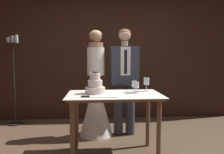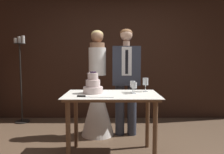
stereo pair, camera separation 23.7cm
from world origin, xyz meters
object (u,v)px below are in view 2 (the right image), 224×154
at_px(groom, 126,76).
at_px(bride, 98,97).
at_px(cake_knife, 88,96).
at_px(tiered_cake, 93,86).
at_px(candle_stand, 21,79).
at_px(wine_glass_far, 146,82).
at_px(cake_table, 112,103).
at_px(wine_glass_near, 134,86).
at_px(wine_glass_middle, 133,84).

bearing_deg(groom, bride, 179.93).
height_order(cake_knife, bride, bride).
relative_size(tiered_cake, candle_stand, 0.17).
bearing_deg(wine_glass_far, candle_stand, 150.08).
xyz_separation_m(tiered_cake, groom, (0.48, 0.72, 0.06)).
xyz_separation_m(cake_table, tiered_cake, (-0.24, 0.06, 0.21)).
relative_size(wine_glass_near, wine_glass_middle, 0.95).
distance_m(wine_glass_far, groom, 0.63).
relative_size(tiered_cake, cake_knife, 0.66).
height_order(tiered_cake, groom, groom).
bearing_deg(wine_glass_middle, wine_glass_near, -85.01).
xyz_separation_m(tiered_cake, wine_glass_middle, (0.53, 0.07, 0.01)).
bearing_deg(cake_table, wine_glass_far, 22.58).
relative_size(cake_knife, wine_glass_middle, 2.82).
bearing_deg(cake_table, wine_glass_near, 7.22).
xyz_separation_m(wine_glass_near, wine_glass_middle, (-0.01, 0.10, 0.01)).
bearing_deg(groom, wine_glass_near, -85.71).
distance_m(cake_table, bride, 0.82).
xyz_separation_m(wine_glass_middle, wine_glass_far, (0.18, 0.06, 0.02)).
relative_size(wine_glass_far, groom, 0.11).
distance_m(wine_glass_near, wine_glass_far, 0.23).
bearing_deg(wine_glass_near, groom, 94.29).
xyz_separation_m(cake_table, wine_glass_middle, (0.28, 0.13, 0.22)).
xyz_separation_m(cake_table, groom, (0.23, 0.78, 0.27)).
bearing_deg(groom, candle_stand, 160.87).
distance_m(cake_table, candle_stand, 2.32).
height_order(tiered_cake, candle_stand, candle_stand).
height_order(cake_table, groom, groom).
bearing_deg(wine_glass_middle, candle_stand, 146.83).
bearing_deg(bride, wine_glass_middle, -51.55).
distance_m(wine_glass_far, bride, 0.97).
bearing_deg(groom, wine_glass_far, -68.96).
relative_size(cake_table, bride, 0.70).
height_order(cake_knife, wine_glass_near, wine_glass_near).
distance_m(tiered_cake, wine_glass_far, 0.72).
relative_size(tiered_cake, wine_glass_far, 1.51).
xyz_separation_m(cake_table, candle_stand, (-1.78, 1.48, 0.16)).
height_order(wine_glass_middle, groom, groom).
bearing_deg(candle_stand, tiered_cake, -42.80).
height_order(wine_glass_middle, candle_stand, candle_stand).
relative_size(groom, candle_stand, 1.02).
xyz_separation_m(wine_glass_middle, groom, (-0.05, 0.65, 0.05)).
relative_size(cake_knife, candle_stand, 0.25).
bearing_deg(wine_glass_near, cake_knife, -155.57).
height_order(tiered_cake, bride, bride).
relative_size(wine_glass_near, wine_glass_far, 0.77).
bearing_deg(wine_glass_far, groom, 111.04).
distance_m(cake_knife, wine_glass_middle, 0.67).
height_order(tiered_cake, wine_glass_middle, tiered_cake).
distance_m(cake_table, wine_glass_middle, 0.38).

